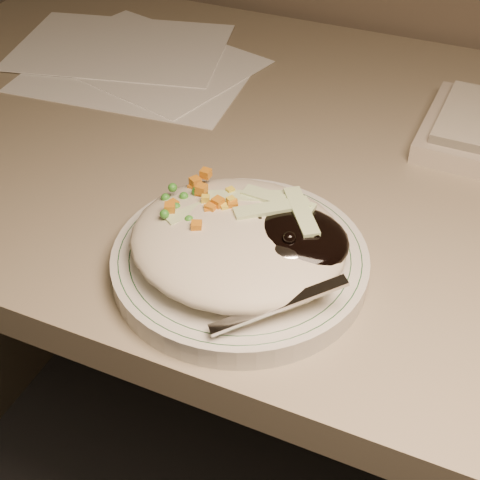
% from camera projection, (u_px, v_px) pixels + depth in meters
% --- Properties ---
extents(desk, '(1.40, 0.70, 0.74)m').
position_uv_depth(desk, '(358.00, 290.00, 0.88)').
color(desk, gray).
rests_on(desk, ground).
extents(plate, '(0.23, 0.23, 0.02)m').
position_uv_depth(plate, '(240.00, 262.00, 0.61)').
color(plate, silver).
rests_on(plate, desk).
extents(plate_rim, '(0.22, 0.22, 0.00)m').
position_uv_depth(plate_rim, '(240.00, 254.00, 0.60)').
color(plate_rim, '#144723').
rests_on(plate_rim, plate).
extents(meal, '(0.20, 0.19, 0.05)m').
position_uv_depth(meal, '(244.00, 237.00, 0.58)').
color(meal, '#B9B096').
rests_on(meal, plate).
extents(papers, '(0.39, 0.32, 0.00)m').
position_uv_depth(papers, '(134.00, 59.00, 0.95)').
color(papers, white).
rests_on(papers, desk).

